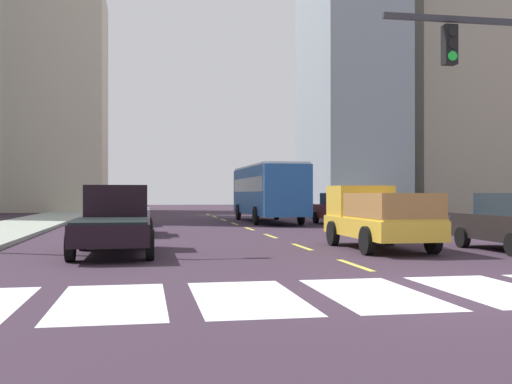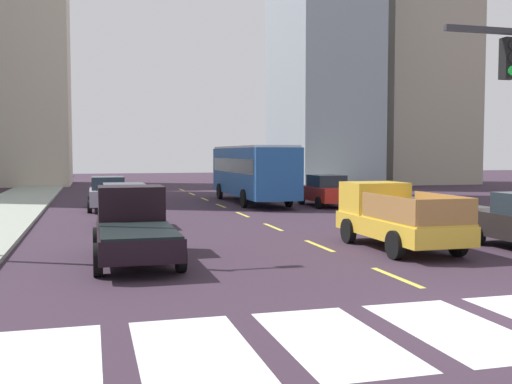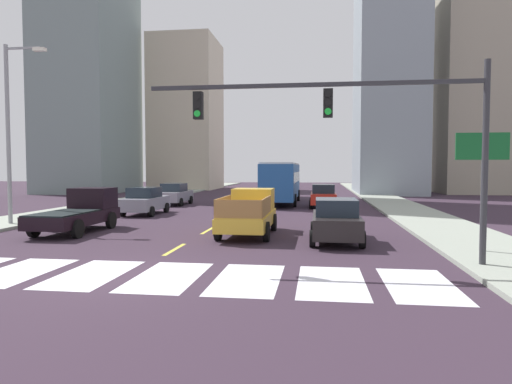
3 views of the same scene
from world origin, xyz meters
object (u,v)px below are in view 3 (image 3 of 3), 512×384
at_px(direction_sign_green, 482,165).
at_px(pickup_dark, 81,211).
at_px(pickup_stakebed, 249,213).
at_px(city_bus, 281,180).
at_px(streetlight_left, 11,127).
at_px(sedan_near_left, 145,201).
at_px(sedan_mid, 175,194).
at_px(traffic_signal_gantry, 369,123).
at_px(sedan_near_right, 336,220).
at_px(sedan_far, 323,196).

bearing_deg(direction_sign_green, pickup_dark, 167.27).
xyz_separation_m(pickup_stakebed, city_bus, (0.07, 17.19, 1.02)).
relative_size(pickup_dark, streetlight_left, 0.58).
bearing_deg(streetlight_left, city_bus, 52.90).
xyz_separation_m(sedan_near_left, direction_sign_green, (16.17, -11.35, 2.17)).
relative_size(pickup_dark, direction_sign_green, 1.24).
height_order(pickup_stakebed, pickup_dark, same).
height_order(sedan_mid, direction_sign_green, direction_sign_green).
relative_size(sedan_mid, traffic_signal_gantry, 0.44).
xyz_separation_m(pickup_dark, sedan_near_right, (11.60, -1.55, -0.06)).
relative_size(pickup_dark, city_bus, 0.48).
relative_size(sedan_near_left, sedan_near_right, 1.00).
distance_m(sedan_mid, traffic_signal_gantry, 24.72).
bearing_deg(sedan_near_right, pickup_dark, 173.53).
bearing_deg(city_bus, sedan_far, -44.27).
distance_m(sedan_mid, streetlight_left, 14.94).
relative_size(sedan_mid, direction_sign_green, 1.05).
height_order(city_bus, sedan_near_right, city_bus).
bearing_deg(sedan_far, streetlight_left, -142.41).
relative_size(city_bus, sedan_mid, 2.45).
height_order(sedan_near_right, traffic_signal_gantry, traffic_signal_gantry).
height_order(pickup_stakebed, city_bus, city_bus).
relative_size(traffic_signal_gantry, direction_sign_green, 2.38).
height_order(pickup_dark, direction_sign_green, direction_sign_green).
bearing_deg(sedan_near_left, traffic_signal_gantry, -48.94).
height_order(sedan_near_right, direction_sign_green, direction_sign_green).
height_order(pickup_dark, sedan_near_right, pickup_dark).
distance_m(pickup_dark, city_bus, 19.11).
bearing_deg(traffic_signal_gantry, streetlight_left, 156.74).
bearing_deg(pickup_dark, traffic_signal_gantry, -24.09).
xyz_separation_m(pickup_stakebed, sedan_near_right, (3.71, -1.71, -0.08)).
distance_m(sedan_far, traffic_signal_gantry, 20.49).
bearing_deg(pickup_stakebed, sedan_mid, 118.88).
bearing_deg(sedan_mid, pickup_dark, -91.59).
relative_size(pickup_stakebed, sedan_far, 1.18).
bearing_deg(sedan_near_left, direction_sign_green, -35.95).
bearing_deg(sedan_far, direction_sign_green, -76.79).
distance_m(pickup_stakebed, direction_sign_green, 9.49).
relative_size(pickup_stakebed, direction_sign_green, 1.24).
relative_size(sedan_near_right, streetlight_left, 0.49).
relative_size(pickup_stakebed, traffic_signal_gantry, 0.52).
xyz_separation_m(sedan_near_left, sedan_mid, (-0.45, 7.35, 0.00)).
bearing_deg(streetlight_left, sedan_far, 39.97).
height_order(direction_sign_green, streetlight_left, streetlight_left).
bearing_deg(sedan_mid, streetlight_left, -108.73).
distance_m(pickup_stakebed, sedan_near_left, 10.79).
xyz_separation_m(pickup_dark, streetlight_left, (-4.26, 1.20, 4.05)).
height_order(sedan_near_left, traffic_signal_gantry, traffic_signal_gantry).
bearing_deg(sedan_mid, sedan_far, -6.61).
bearing_deg(sedan_near_right, sedan_near_left, 142.36).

